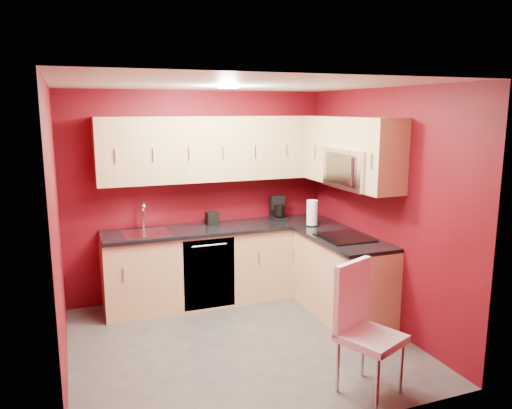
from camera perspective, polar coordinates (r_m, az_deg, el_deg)
floor at (r=5.13m, az=-1.86°, el=-15.56°), size 3.20×3.20×0.00m
ceiling at (r=4.60m, az=-2.05°, el=13.57°), size 3.20×3.20×0.00m
wall_back at (r=6.12m, az=-6.53°, el=1.08°), size 3.20×0.00×3.20m
wall_front at (r=3.37m, az=6.44°, el=-7.03°), size 3.20×0.00×3.20m
wall_left at (r=4.47m, az=-21.78°, el=-3.29°), size 0.00×3.00×3.00m
wall_right at (r=5.43m, az=14.22°, el=-0.43°), size 0.00×3.00×3.00m
base_cabinets_back at (r=6.08m, az=-3.82°, el=-6.83°), size 2.80×0.60×0.87m
base_cabinets_right at (r=5.69m, az=9.87°, el=-8.26°), size 0.60×1.30×0.87m
countertop_back at (r=5.95m, az=-3.83°, el=-2.70°), size 2.80×0.63×0.04m
countertop_right at (r=5.53m, az=9.97°, el=-3.88°), size 0.63×1.27×0.04m
upper_cabinets_back at (r=5.93m, az=-4.35°, el=6.42°), size 2.80×0.35×0.75m
upper_cabinets_right at (r=5.62m, az=10.46°, el=6.66°), size 0.35×1.55×0.75m
microwave at (r=5.42m, az=11.42°, el=4.06°), size 0.42×0.76×0.42m
cooktop at (r=5.50m, az=10.12°, el=-3.71°), size 0.50×0.55×0.01m
sink at (r=5.76m, az=-12.48°, el=-2.82°), size 0.52×0.42×0.35m
dishwasher_front at (r=5.75m, az=-5.36°, el=-7.91°), size 0.60×0.02×0.82m
downlight at (r=4.88m, az=-3.23°, el=13.23°), size 0.20×0.20×0.01m
coffee_maker at (r=6.28m, az=2.62°, el=-0.38°), size 0.19×0.25×0.30m
napkin_holder at (r=6.04m, az=-5.02°, el=-1.59°), size 0.14×0.14×0.15m
paper_towel at (r=5.98m, az=6.43°, el=-0.97°), size 0.22×0.22×0.31m
dining_chair at (r=4.21m, az=13.04°, el=-13.91°), size 0.58×0.59×1.07m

